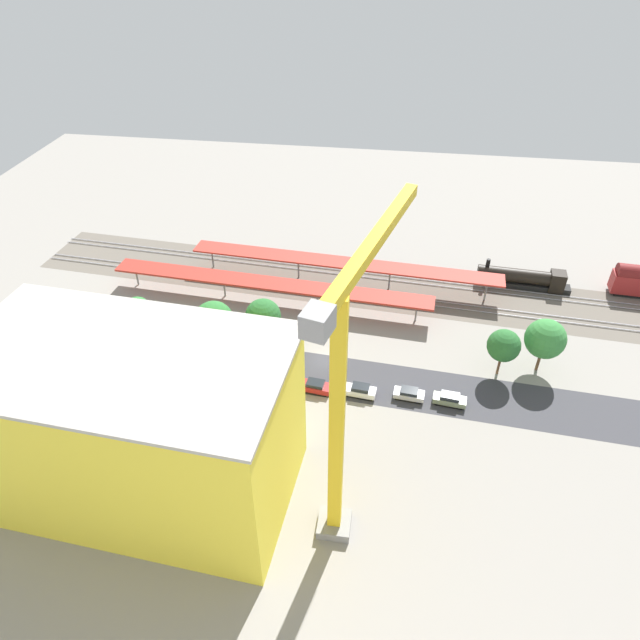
{
  "coord_description": "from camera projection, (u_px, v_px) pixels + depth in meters",
  "views": [
    {
      "loc": [
        -8.77,
        63.91,
        55.73
      ],
      "look_at": [
        0.57,
        0.09,
        7.54
      ],
      "focal_mm": 31.59,
      "sensor_mm": 36.0,
      "label": 1
    }
  ],
  "objects": [
    {
      "name": "ground_plane",
      "position": [
        324.0,
        360.0,
        85.03
      ],
      "size": [
        181.49,
        181.49,
        0.0
      ],
      "primitive_type": "plane",
      "color": "gray",
      "rests_on": "ground"
    },
    {
      "name": "platform_canopy_far",
      "position": [
        344.0,
        263.0,
        99.63
      ],
      "size": [
        55.62,
        8.2,
        4.41
      ],
      "color": "#B73328",
      "rests_on": "ground"
    },
    {
      "name": "street_tree_5",
      "position": [
        214.0,
        321.0,
        84.89
      ],
      "size": [
        6.17,
        6.17,
        7.89
      ],
      "color": "brown",
      "rests_on": "ground"
    },
    {
      "name": "track_rails",
      "position": [
        340.0,
        282.0,
        102.16
      ],
      "size": [
        113.12,
        16.59,
        0.12
      ],
      "color": "#9E9EA8",
      "rests_on": "ground"
    },
    {
      "name": "street_tree_4",
      "position": [
        263.0,
        316.0,
        84.71
      ],
      "size": [
        5.42,
        5.42,
        8.21
      ],
      "color": "brown",
      "rests_on": "ground"
    },
    {
      "name": "traffic_light",
      "position": [
        203.0,
        362.0,
        77.5
      ],
      "size": [
        0.5,
        0.36,
        7.08
      ],
      "color": "#333333",
      "rests_on": "ground"
    },
    {
      "name": "construction_building",
      "position": [
        136.0,
        427.0,
        61.21
      ],
      "size": [
        34.76,
        20.88,
        19.54
      ],
      "primitive_type": "cube",
      "rotation": [
        0.0,
        0.0,
        -0.08
      ],
      "color": "yellow",
      "rests_on": "ground"
    },
    {
      "name": "box_truck_1",
      "position": [
        176.0,
        390.0,
        77.32
      ],
      "size": [
        9.84,
        3.57,
        3.44
      ],
      "color": "black",
      "rests_on": "ground"
    },
    {
      "name": "locomotive",
      "position": [
        525.0,
        279.0,
        99.99
      ],
      "size": [
        16.35,
        3.7,
        4.88
      ],
      "color": "black",
      "rests_on": "ground"
    },
    {
      "name": "parked_car_5",
      "position": [
        230.0,
        378.0,
        80.57
      ],
      "size": [
        4.89,
        2.12,
        1.75
      ],
      "color": "black",
      "rests_on": "ground"
    },
    {
      "name": "platform_canopy_near",
      "position": [
        269.0,
        283.0,
        95.11
      ],
      "size": [
        55.49,
        8.18,
        3.98
      ],
      "color": "#A82D23",
      "rests_on": "ground"
    },
    {
      "name": "construction_roof_slab",
      "position": [
        116.0,
        357.0,
        55.25
      ],
      "size": [
        35.4,
        21.52,
        0.4
      ],
      "primitive_type": "cube",
      "rotation": [
        0.0,
        0.0,
        -0.08
      ],
      "color": "#ADA89E",
      "rests_on": "construction_building"
    },
    {
      "name": "parked_car_1",
      "position": [
        409.0,
        394.0,
        78.15
      ],
      "size": [
        4.38,
        2.26,
        1.53
      ],
      "color": "black",
      "rests_on": "ground"
    },
    {
      "name": "tower_crane",
      "position": [
        346.0,
        387.0,
        52.27
      ],
      "size": [
        8.14,
        25.68,
        32.63
      ],
      "color": "gray",
      "rests_on": "ground"
    },
    {
      "name": "parked_car_2",
      "position": [
        360.0,
        391.0,
        78.53
      ],
      "size": [
        4.48,
        2.25,
        1.74
      ],
      "color": "black",
      "rests_on": "ground"
    },
    {
      "name": "street_asphalt",
      "position": [
        321.0,
        374.0,
        82.41
      ],
      "size": [
        113.79,
        17.51,
        0.01
      ],
      "primitive_type": "cube",
      "rotation": [
        0.0,
        0.0,
        -0.08
      ],
      "color": "#38383D",
      "rests_on": "ground"
    },
    {
      "name": "street_tree_1",
      "position": [
        213.0,
        323.0,
        85.01
      ],
      "size": [
        5.35,
        5.35,
        7.18
      ],
      "color": "brown",
      "rests_on": "ground"
    },
    {
      "name": "parked_car_4",
      "position": [
        268.0,
        380.0,
        80.31
      ],
      "size": [
        4.77,
        2.01,
        1.78
      ],
      "color": "black",
      "rests_on": "ground"
    },
    {
      "name": "parked_car_3",
      "position": [
        315.0,
        387.0,
        79.25
      ],
      "size": [
        4.53,
        2.39,
        1.66
      ],
      "color": "black",
      "rests_on": "ground"
    },
    {
      "name": "parked_car_0",
      "position": [
        450.0,
        400.0,
        77.2
      ],
      "size": [
        4.69,
        2.3,
        1.67
      ],
      "color": "black",
      "rests_on": "ground"
    },
    {
      "name": "street_tree_3",
      "position": [
        138.0,
        309.0,
        87.96
      ],
      "size": [
        4.07,
        4.07,
        6.45
      ],
      "color": "brown",
      "rests_on": "ground"
    },
    {
      "name": "street_tree_2",
      "position": [
        545.0,
        339.0,
        79.83
      ],
      "size": [
        5.79,
        5.79,
        8.71
      ],
      "color": "brown",
      "rests_on": "ground"
    },
    {
      "name": "street_tree_0",
      "position": [
        504.0,
        346.0,
        79.54
      ],
      "size": [
        4.74,
        4.74,
        7.59
      ],
      "color": "brown",
      "rests_on": "ground"
    },
    {
      "name": "box_truck_0",
      "position": [
        100.0,
        374.0,
        80.1
      ],
      "size": [
        8.75,
        2.92,
        3.25
      ],
      "color": "black",
      "rests_on": "ground"
    },
    {
      "name": "rail_bed",
      "position": [
        340.0,
        282.0,
        102.27
      ],
      "size": [
        114.2,
        22.99,
        0.01
      ],
      "primitive_type": "cube",
      "rotation": [
        0.0,
        0.0,
        -0.08
      ],
      "color": "#665E54",
      "rests_on": "ground"
    }
  ]
}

